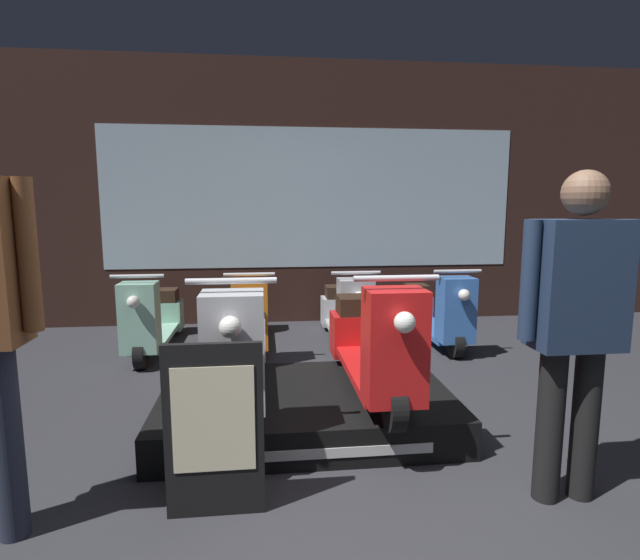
{
  "coord_description": "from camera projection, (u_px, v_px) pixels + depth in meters",
  "views": [
    {
      "loc": [
        -0.61,
        -2.01,
        1.47
      ],
      "look_at": [
        -0.14,
        2.15,
        0.84
      ],
      "focal_mm": 28.0,
      "sensor_mm": 36.0,
      "label": 1
    }
  ],
  "objects": [
    {
      "name": "scooter_backrow_2",
      "position": [
        345.0,
        315.0,
        5.26
      ],
      "size": [
        0.46,
        1.65,
        0.86
      ],
      "color": "black",
      "rests_on": "ground_plane"
    },
    {
      "name": "scooter_display_right",
      "position": [
        371.0,
        344.0,
        3.28
      ],
      "size": [
        0.46,
        1.65,
        0.86
      ],
      "color": "black",
      "rests_on": "display_platform"
    },
    {
      "name": "scooter_backrow_3",
      "position": [
        435.0,
        312.0,
        5.37
      ],
      "size": [
        0.46,
        1.65,
        0.86
      ],
      "color": "black",
      "rests_on": "ground_plane"
    },
    {
      "name": "person_right_browsing",
      "position": [
        576.0,
        313.0,
        2.39
      ],
      "size": [
        0.57,
        0.23,
        1.63
      ],
      "color": "black",
      "rests_on": "ground_plane"
    },
    {
      "name": "scooter_backrow_1",
      "position": [
        252.0,
        317.0,
        5.15
      ],
      "size": [
        0.46,
        1.65,
        0.86
      ],
      "color": "black",
      "rests_on": "ground_plane"
    },
    {
      "name": "ground_plane",
      "position": [
        404.0,
        532.0,
        2.26
      ],
      "size": [
        30.0,
        30.0,
        0.0
      ],
      "primitive_type": "plane",
      "color": "#2D2D33"
    },
    {
      "name": "scooter_display_left",
      "position": [
        239.0,
        349.0,
        3.18
      ],
      "size": [
        0.46,
        1.65,
        0.86
      ],
      "color": "black",
      "rests_on": "display_platform"
    },
    {
      "name": "shop_wall_back",
      "position": [
        312.0,
        194.0,
        6.18
      ],
      "size": [
        9.17,
        0.09,
        3.2
      ],
      "color": "#331E19",
      "rests_on": "ground_plane"
    },
    {
      "name": "scooter_backrow_0",
      "position": [
        154.0,
        319.0,
        5.04
      ],
      "size": [
        0.46,
        1.65,
        0.86
      ],
      "color": "black",
      "rests_on": "ground_plane"
    },
    {
      "name": "display_platform",
      "position": [
        306.0,
        408.0,
        3.35
      ],
      "size": [
        1.91,
        1.23,
        0.24
      ],
      "color": "black",
      "rests_on": "ground_plane"
    },
    {
      "name": "price_sign_board",
      "position": [
        214.0,
        430.0,
        2.33
      ],
      "size": [
        0.46,
        0.04,
        0.84
      ],
      "color": "black",
      "rests_on": "ground_plane"
    }
  ]
}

